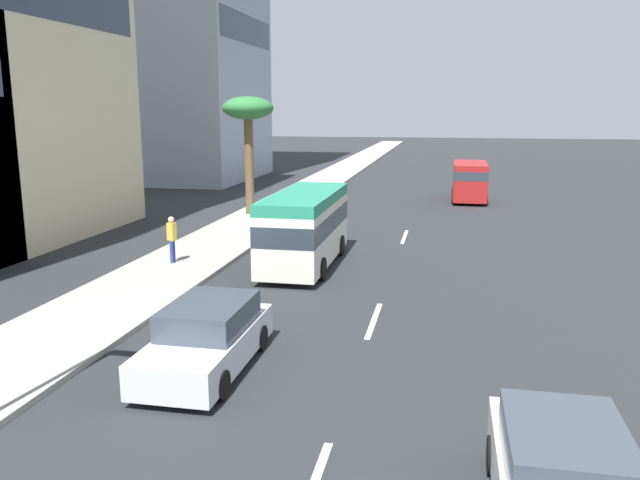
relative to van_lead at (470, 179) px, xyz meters
The scene contains 10 objects.
ground_plane 9.22m from the van_lead, 158.79° to the left, with size 198.00×198.00×0.00m, color #26282B.
sidewalk_right 14.32m from the van_lead, 126.56° to the left, with size 162.00×3.73×0.15m, color #9E9B93.
lane_stripe_mid 25.59m from the van_lead, behind, with size 3.20×0.16×0.01m, color silver.
lane_stripe_far 13.40m from the van_lead, 165.67° to the left, with size 3.20×0.16×0.01m, color silver.
van_lead is the anchor object (origin of this frame).
minibus_second 20.44m from the van_lead, 160.87° to the left, with size 6.97×2.34×2.86m.
car_third 34.14m from the van_lead, behind, with size 4.13×1.86×1.69m.
car_fourth 30.32m from the van_lead, 167.16° to the left, with size 4.66×1.96×1.57m.
pedestrian_mid_block 23.55m from the van_lead, 150.19° to the left, with size 0.32×0.38×1.80m.
palm_tree 15.61m from the van_lead, 125.07° to the left, with size 2.80×2.80×6.49m.
Camera 1 is at (-2.98, -1.97, 6.05)m, focal length 35.98 mm.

